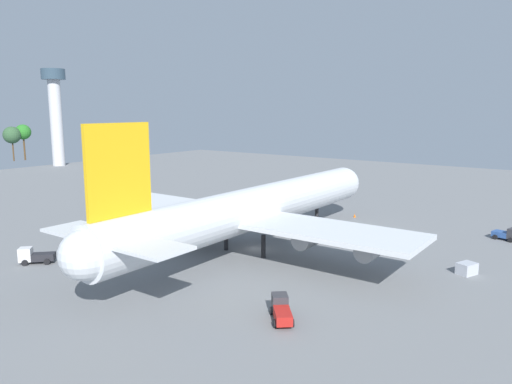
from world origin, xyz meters
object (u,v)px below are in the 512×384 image
Objects in this scene: cargo_container_fore at (467,269)px; cargo_airplane at (255,208)px; pushback_tractor at (508,234)px; fuel_truck at (35,256)px; safety_cone_nose at (355,216)px; control_tower at (55,108)px; maintenance_van at (281,309)px.

cargo_airplane is at bearing 103.79° from cargo_container_fore.
pushback_tractor reaches higher than cargo_container_fore.
cargo_airplane is 22.54× the size of cargo_container_fore.
cargo_container_fore is (7.49, -30.51, -6.00)m from cargo_airplane.
pushback_tractor is (54.99, -54.10, -0.08)m from fuel_truck.
safety_cone_nose is at bearing -5.52° from cargo_airplane.
fuel_truck is at bearing -123.66° from control_tower.
cargo_container_fore is at bearing -25.22° from maintenance_van.
maintenance_van is 1.66× the size of cargo_container_fore.
cargo_container_fore is 0.08× the size of control_tower.
fuel_truck is at bearing 121.56° from cargo_container_fore.
cargo_container_fore is (-22.72, 1.55, -0.27)m from pushback_tractor.
safety_cone_nose is 138.21m from control_tower.
pushback_tractor is 22.77m from cargo_container_fore.
cargo_airplane is 1.83× the size of control_tower.
fuel_truck is 40.12m from maintenance_van.
fuel_truck is 61.67m from cargo_container_fore.
control_tower is at bearing 69.82° from cargo_airplane.
cargo_container_fore is at bearing -58.44° from fuel_truck.
control_tower is at bearing 56.34° from fuel_truck.
control_tower is (68.24, 150.04, 21.40)m from maintenance_van.
cargo_airplane is 31.98m from cargo_container_fore.
maintenance_van is 52.98m from safety_cone_nose.
fuel_truck is 61.42m from safety_cone_nose.
safety_cone_nose is at bearing 49.12° from cargo_container_fore.
pushback_tractor is 51.82m from maintenance_van.
fuel_truck is at bearing 135.47° from pushback_tractor.
pushback_tractor is 0.90× the size of maintenance_van.
safety_cone_nose is at bearing -97.31° from control_tower.
control_tower reaches higher than safety_cone_nose.
cargo_airplane is at bearing 133.29° from pushback_tractor.
cargo_airplane reaches higher than maintenance_van.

